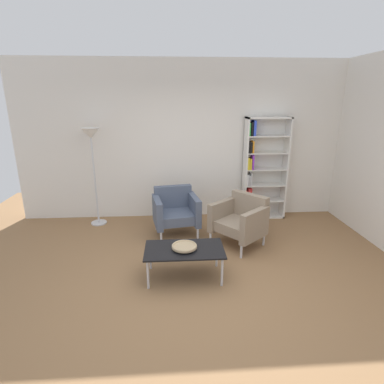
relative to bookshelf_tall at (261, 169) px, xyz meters
name	(u,v)px	position (x,y,z in m)	size (l,w,h in m)	color
ground_plane	(204,284)	(-1.31, -2.25, -0.95)	(8.32, 8.32, 0.00)	olive
plaster_back_panel	(191,141)	(-1.31, 0.21, 0.50)	(6.40, 0.12, 2.90)	silver
bookshelf_tall	(261,169)	(0.00, 0.00, 0.00)	(0.80, 0.30, 1.90)	silver
coffee_table_low	(184,251)	(-1.54, -2.06, -0.58)	(1.00, 0.56, 0.40)	black
decorative_bowl	(184,246)	(-1.54, -2.06, -0.52)	(0.32, 0.32, 0.05)	tan
armchair_corner_red	(240,219)	(-0.63, -1.17, -0.54)	(0.94, 0.95, 0.78)	gray
armchair_by_bookshelf	(175,210)	(-1.63, -0.69, -0.54)	(0.81, 0.77, 0.78)	#4C566B
floor_lamp_torchiere	(92,145)	(-3.05, -0.18, 0.50)	(0.32, 0.32, 1.74)	silver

